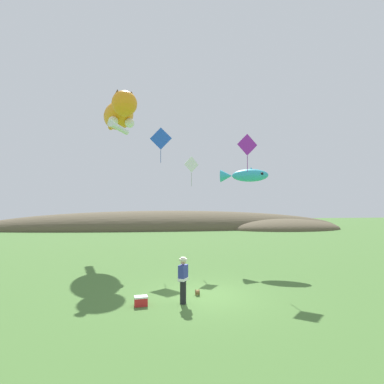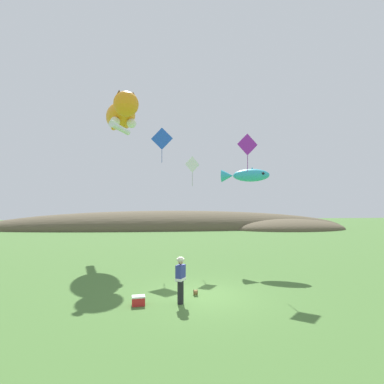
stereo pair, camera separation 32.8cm
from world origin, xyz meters
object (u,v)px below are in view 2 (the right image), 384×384
kite_spool (196,292)px  kite_diamond_violet (247,145)px  kite_fish_windsock (246,175)px  kite_tube_streamer (120,128)px  picnic_cooler (138,301)px  festival_attendant (181,279)px  kite_giant_cat (122,115)px  kite_diamond_blue (162,139)px  kite_diamond_white (192,165)px

kite_spool → kite_diamond_violet: (3.35, 3.47, 6.97)m
kite_fish_windsock → kite_tube_streamer: 8.75m
picnic_cooler → kite_diamond_violet: kite_diamond_violet is taller
festival_attendant → kite_diamond_violet: size_ratio=0.84×
kite_fish_windsock → kite_diamond_violet: bearing=-104.7°
picnic_cooler → kite_giant_cat: size_ratio=0.07×
festival_attendant → picnic_cooler: bearing=-179.5°
festival_attendant → kite_tube_streamer: kite_tube_streamer is taller
kite_diamond_violet → kite_fish_windsock: bearing=75.3°
picnic_cooler → kite_diamond_violet: size_ratio=0.25×
picnic_cooler → kite_tube_streamer: size_ratio=0.22×
festival_attendant → kite_spool: festival_attendant is taller
kite_giant_cat → kite_diamond_violet: bearing=-45.4°
kite_spool → kite_diamond_violet: 8.48m
picnic_cooler → kite_giant_cat: kite_giant_cat is taller
picnic_cooler → kite_diamond_violet: 9.97m
festival_attendant → kite_diamond_blue: 11.46m
festival_attendant → kite_fish_windsock: 9.92m
kite_giant_cat → kite_diamond_white: size_ratio=3.92×
kite_tube_streamer → kite_giant_cat: bearing=95.6°
festival_attendant → kite_fish_windsock: (4.81, 7.28, 4.72)m
kite_giant_cat → kite_diamond_blue: bearing=-48.2°
kite_giant_cat → kite_fish_windsock: 11.21m
festival_attendant → kite_diamond_violet: bearing=47.4°
kite_diamond_white → kite_diamond_blue: size_ratio=0.81×
festival_attendant → kite_tube_streamer: (-3.35, 8.10, 7.79)m
picnic_cooler → kite_giant_cat: bearing=100.0°
kite_diamond_blue → kite_diamond_violet: (4.67, -4.40, -1.16)m
festival_attendant → kite_tube_streamer: bearing=112.5°
festival_attendant → picnic_cooler: (-1.60, -0.01, -0.77)m
festival_attendant → kite_diamond_white: size_ratio=0.90×
picnic_cooler → kite_fish_windsock: kite_fish_windsock is taller
kite_giant_cat → kite_diamond_violet: kite_giant_cat is taller
festival_attendant → kite_tube_streamer: 11.73m
kite_diamond_blue → festival_attendant: bearing=-86.0°
kite_tube_streamer → kite_diamond_violet: 8.43m
kite_giant_cat → kite_tube_streamer: bearing=-84.4°
kite_spool → kite_fish_windsock: 9.38m
kite_diamond_blue → kite_diamond_violet: kite_diamond_blue is taller
festival_attendant → kite_spool: size_ratio=6.87×
festival_attendant → picnic_cooler: 1.78m
picnic_cooler → kite_fish_windsock: size_ratio=0.16×
kite_diamond_white → picnic_cooler: bearing=-110.8°
kite_diamond_blue → kite_spool: bearing=-80.5°
kite_spool → festival_attendant: bearing=-126.8°
kite_giant_cat → kite_tube_streamer: (0.41, -4.21, -2.13)m
kite_spool → kite_giant_cat: bearing=111.4°
kite_spool → picnic_cooler: bearing=-157.6°
kite_tube_streamer → kite_fish_windsock: bearing=-5.7°
kite_tube_streamer → kite_diamond_blue: kite_diamond_blue is taller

